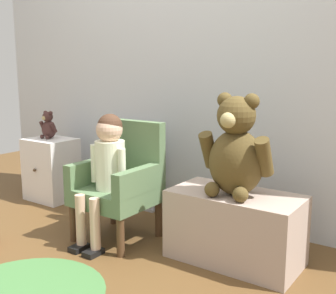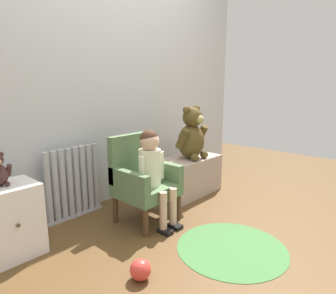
# 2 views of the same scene
# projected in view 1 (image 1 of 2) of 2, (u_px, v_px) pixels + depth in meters

# --- Properties ---
(ground_plane) EXTENTS (6.00, 6.00, 0.00)m
(ground_plane) POSITION_uv_depth(u_px,v_px,m) (67.00, 285.00, 1.97)
(ground_plane) COLOR brown
(back_wall) EXTENTS (3.80, 0.05, 2.40)m
(back_wall) POSITION_uv_depth(u_px,v_px,m) (200.00, 37.00, 2.70)
(back_wall) COLOR silver
(back_wall) RESTS_ON ground_plane
(radiator) EXTENTS (0.50, 0.05, 0.59)m
(radiator) POSITION_uv_depth(u_px,v_px,m) (127.00, 167.00, 3.06)
(radiator) COLOR #AFB0B9
(radiator) RESTS_ON ground_plane
(small_dresser) EXTENTS (0.36, 0.31, 0.47)m
(small_dresser) POSITION_uv_depth(u_px,v_px,m) (52.00, 169.00, 3.24)
(small_dresser) COLOR silver
(small_dresser) RESTS_ON ground_plane
(child_armchair) EXTENTS (0.43, 0.41, 0.69)m
(child_armchair) POSITION_uv_depth(u_px,v_px,m) (121.00, 180.00, 2.49)
(child_armchair) COLOR #56724B
(child_armchair) RESTS_ON ground_plane
(child_figure) EXTENTS (0.25, 0.35, 0.75)m
(child_figure) POSITION_uv_depth(u_px,v_px,m) (107.00, 160.00, 2.38)
(child_figure) COLOR silver
(child_figure) RESTS_ON ground_plane
(low_bench) EXTENTS (0.68, 0.35, 0.37)m
(low_bench) POSITION_uv_depth(u_px,v_px,m) (235.00, 227.00, 2.19)
(low_bench) COLOR tan
(low_bench) RESTS_ON ground_plane
(large_teddy_bear) EXTENTS (0.37, 0.26, 0.51)m
(large_teddy_bear) POSITION_uv_depth(u_px,v_px,m) (236.00, 151.00, 2.09)
(large_teddy_bear) COLOR #52401F
(large_teddy_bear) RESTS_ON low_bench
(small_teddy_bear) EXTENTS (0.15, 0.11, 0.21)m
(small_teddy_bear) POSITION_uv_depth(u_px,v_px,m) (48.00, 126.00, 3.20)
(small_teddy_bear) COLOR #402523
(small_teddy_bear) RESTS_ON small_dresser
(floor_rug) EXTENTS (0.74, 0.74, 0.01)m
(floor_rug) POSITION_uv_depth(u_px,v_px,m) (23.00, 294.00, 1.89)
(floor_rug) COLOR #41743B
(floor_rug) RESTS_ON ground_plane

